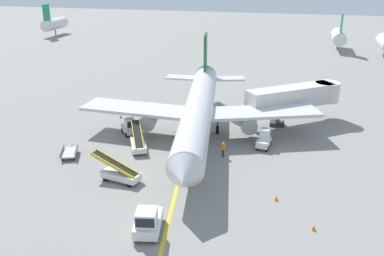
{
  "coord_description": "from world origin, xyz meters",
  "views": [
    {
      "loc": [
        8.59,
        -33.41,
        19.38
      ],
      "look_at": [
        -1.91,
        9.21,
        2.5
      ],
      "focal_mm": 40.36,
      "sensor_mm": 36.0,
      "label": 1
    }
  ],
  "objects_px": {
    "baggage_tug_by_cargo_door": "(264,140)",
    "safety_cone_nose_left": "(276,198)",
    "belt_loader_forward_hold": "(120,173)",
    "ground_crew_wing_walker": "(178,149)",
    "airliner": "(199,110)",
    "belt_loader_aft_hold": "(138,143)",
    "pushback_tug": "(148,221)",
    "safety_cone_wingtip_right": "(173,150)",
    "safety_cone_wingtip_left": "(121,116)",
    "jet_bridge": "(300,96)",
    "baggage_cart_loaded": "(69,152)",
    "safety_cone_nose_right": "(314,228)",
    "ground_crew_marshaller": "(223,149)",
    "baggage_tug_near_wing": "(129,127)"
  },
  "relations": [
    {
      "from": "baggage_tug_by_cargo_door",
      "to": "safety_cone_nose_left",
      "type": "relative_size",
      "value": 5.8
    },
    {
      "from": "airliner",
      "to": "baggage_tug_by_cargo_door",
      "type": "relative_size",
      "value": 13.82
    },
    {
      "from": "safety_cone_wingtip_left",
      "to": "jet_bridge",
      "type": "bearing_deg",
      "value": 9.99
    },
    {
      "from": "belt_loader_aft_hold",
      "to": "safety_cone_wingtip_left",
      "type": "height_order",
      "value": "belt_loader_aft_hold"
    },
    {
      "from": "jet_bridge",
      "to": "safety_cone_wingtip_left",
      "type": "bearing_deg",
      "value": -170.01
    },
    {
      "from": "baggage_tug_near_wing",
      "to": "baggage_tug_by_cargo_door",
      "type": "height_order",
      "value": "same"
    },
    {
      "from": "jet_bridge",
      "to": "baggage_tug_near_wing",
      "type": "distance_m",
      "value": 21.79
    },
    {
      "from": "baggage_tug_by_cargo_door",
      "to": "baggage_cart_loaded",
      "type": "distance_m",
      "value": 21.29
    },
    {
      "from": "baggage_tug_near_wing",
      "to": "safety_cone_nose_right",
      "type": "relative_size",
      "value": 6.09
    },
    {
      "from": "safety_cone_nose_left",
      "to": "safety_cone_nose_right",
      "type": "bearing_deg",
      "value": -51.01
    },
    {
      "from": "baggage_tug_by_cargo_door",
      "to": "safety_cone_nose_left",
      "type": "height_order",
      "value": "baggage_tug_by_cargo_door"
    },
    {
      "from": "belt_loader_forward_hold",
      "to": "safety_cone_nose_right",
      "type": "xyz_separation_m",
      "value": [
        17.7,
        -3.96,
        -0.56
      ]
    },
    {
      "from": "safety_cone_wingtip_left",
      "to": "safety_cone_wingtip_right",
      "type": "bearing_deg",
      "value": -42.38
    },
    {
      "from": "safety_cone_wingtip_left",
      "to": "airliner",
      "type": "bearing_deg",
      "value": -19.53
    },
    {
      "from": "baggage_tug_by_cargo_door",
      "to": "ground_crew_wing_walker",
      "type": "xyz_separation_m",
      "value": [
        -8.64,
        -4.65,
        -0.02
      ]
    },
    {
      "from": "baggage_tug_by_cargo_door",
      "to": "belt_loader_forward_hold",
      "type": "distance_m",
      "value": 16.88
    },
    {
      "from": "pushback_tug",
      "to": "ground_crew_wing_walker",
      "type": "xyz_separation_m",
      "value": [
        -1.45,
        13.96,
        -0.08
      ]
    },
    {
      "from": "ground_crew_marshaller",
      "to": "jet_bridge",
      "type": "bearing_deg",
      "value": 59.72
    },
    {
      "from": "belt_loader_forward_hold",
      "to": "ground_crew_wing_walker",
      "type": "distance_m",
      "value": 7.7
    },
    {
      "from": "safety_cone_wingtip_left",
      "to": "safety_cone_wingtip_right",
      "type": "distance_m",
      "value": 13.34
    },
    {
      "from": "pushback_tug",
      "to": "belt_loader_forward_hold",
      "type": "relative_size",
      "value": 0.75
    },
    {
      "from": "pushback_tug",
      "to": "belt_loader_forward_hold",
      "type": "distance_m",
      "value": 9.08
    },
    {
      "from": "baggage_tug_near_wing",
      "to": "safety_cone_nose_left",
      "type": "distance_m",
      "value": 21.43
    },
    {
      "from": "baggage_cart_loaded",
      "to": "safety_cone_nose_left",
      "type": "xyz_separation_m",
      "value": [
        22.02,
        -4.02,
        -0.25
      ]
    },
    {
      "from": "baggage_cart_loaded",
      "to": "safety_cone_nose_right",
      "type": "distance_m",
      "value": 26.32
    },
    {
      "from": "jet_bridge",
      "to": "ground_crew_wing_walker",
      "type": "bearing_deg",
      "value": -131.08
    },
    {
      "from": "safety_cone_nose_left",
      "to": "baggage_tug_near_wing",
      "type": "bearing_deg",
      "value": 147.68
    },
    {
      "from": "airliner",
      "to": "safety_cone_nose_right",
      "type": "height_order",
      "value": "airliner"
    },
    {
      "from": "belt_loader_aft_hold",
      "to": "ground_crew_wing_walker",
      "type": "bearing_deg",
      "value": -8.69
    },
    {
      "from": "safety_cone_wingtip_left",
      "to": "safety_cone_wingtip_right",
      "type": "relative_size",
      "value": 1.0
    },
    {
      "from": "airliner",
      "to": "jet_bridge",
      "type": "xyz_separation_m",
      "value": [
        11.31,
        8.14,
        0.12
      ]
    },
    {
      "from": "jet_bridge",
      "to": "belt_loader_aft_hold",
      "type": "bearing_deg",
      "value": -142.13
    },
    {
      "from": "ground_crew_wing_walker",
      "to": "safety_cone_nose_left",
      "type": "relative_size",
      "value": 3.86
    },
    {
      "from": "belt_loader_forward_hold",
      "to": "safety_cone_wingtip_right",
      "type": "height_order",
      "value": "belt_loader_forward_hold"
    },
    {
      "from": "safety_cone_wingtip_left",
      "to": "pushback_tug",
      "type": "bearing_deg",
      "value": -62.97
    },
    {
      "from": "pushback_tug",
      "to": "ground_crew_wing_walker",
      "type": "relative_size",
      "value": 2.29
    },
    {
      "from": "baggage_cart_loaded",
      "to": "safety_cone_nose_left",
      "type": "relative_size",
      "value": 8.62
    },
    {
      "from": "belt_loader_forward_hold",
      "to": "ground_crew_wing_walker",
      "type": "xyz_separation_m",
      "value": [
        3.9,
        6.63,
        0.13
      ]
    },
    {
      "from": "safety_cone_nose_left",
      "to": "airliner",
      "type": "bearing_deg",
      "value": 128.11
    },
    {
      "from": "belt_loader_aft_hold",
      "to": "safety_cone_nose_left",
      "type": "bearing_deg",
      "value": -25.8
    },
    {
      "from": "jet_bridge",
      "to": "pushback_tug",
      "type": "distance_m",
      "value": 29.99
    },
    {
      "from": "jet_bridge",
      "to": "airliner",
      "type": "bearing_deg",
      "value": -144.26
    },
    {
      "from": "baggage_tug_by_cargo_door",
      "to": "safety_cone_wingtip_right",
      "type": "bearing_deg",
      "value": -158.53
    },
    {
      "from": "airliner",
      "to": "belt_loader_aft_hold",
      "type": "bearing_deg",
      "value": -138.21
    },
    {
      "from": "ground_crew_marshaller",
      "to": "ground_crew_wing_walker",
      "type": "bearing_deg",
      "value": -167.21
    },
    {
      "from": "safety_cone_nose_right",
      "to": "airliner",
      "type": "bearing_deg",
      "value": 128.31
    },
    {
      "from": "safety_cone_wingtip_right",
      "to": "safety_cone_nose_left",
      "type": "bearing_deg",
      "value": -33.57
    },
    {
      "from": "safety_cone_nose_left",
      "to": "safety_cone_wingtip_right",
      "type": "distance_m",
      "value": 13.89
    },
    {
      "from": "airliner",
      "to": "safety_cone_wingtip_right",
      "type": "height_order",
      "value": "airliner"
    },
    {
      "from": "airliner",
      "to": "baggage_cart_loaded",
      "type": "relative_size",
      "value": 9.3
    }
  ]
}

